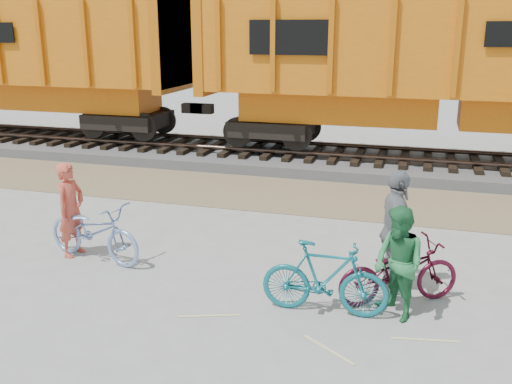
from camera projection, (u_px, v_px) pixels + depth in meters
ground at (289, 300)px, 8.68m from camera, size 120.00×120.00×0.00m
gravel_strip at (341, 199)px, 13.74m from camera, size 120.00×3.00×0.02m
ballast_bed at (359, 162)px, 16.93m from camera, size 120.00×4.00×0.30m
track at (359, 151)px, 16.84m from camera, size 120.00×2.60×0.24m
hopper_car_center at (453, 65)px, 15.48m from camera, size 14.00×3.13×4.65m
bicycle_blue at (94, 231)px, 10.07m from camera, size 2.15×1.14×1.07m
bicycle_teal at (325, 278)px, 8.15m from camera, size 1.84×0.58×1.10m
bicycle_maroon at (399, 272)px, 8.49m from camera, size 1.98×1.48×0.99m
person_solo at (71, 210)px, 10.21m from camera, size 0.47×0.66×1.72m
person_man at (399, 264)px, 7.99m from camera, size 0.99×1.01×1.63m
person_woman at (396, 232)px, 8.75m from camera, size 0.78×1.23×1.96m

